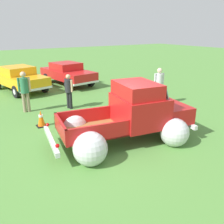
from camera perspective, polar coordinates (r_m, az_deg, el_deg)
ground_plane at (r=8.00m, az=2.07°, el=-6.88°), size 80.00×80.00×0.00m
vintage_pickup_truck at (r=7.86m, az=4.69°, el=-1.41°), size 4.87×3.34×1.96m
show_car_0 at (r=15.31m, az=-21.22°, el=7.62°), size 2.64×4.47×1.43m
show_car_1 at (r=16.20m, az=-10.57°, el=9.15°), size 2.46×4.51×1.43m
spectator_0 at (r=11.11m, az=-20.07°, el=5.12°), size 0.54×0.39×1.80m
spectator_1 at (r=11.13m, az=-10.22°, el=5.31°), size 0.42×0.53×1.59m
spectator_2 at (r=11.73m, az=11.07°, el=6.57°), size 0.54×0.41×1.78m
lane_cone_0 at (r=9.43m, az=-16.52°, el=-1.49°), size 0.36×0.36×0.63m
lane_cone_1 at (r=9.06m, az=-11.72°, el=-1.93°), size 0.36×0.36×0.63m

